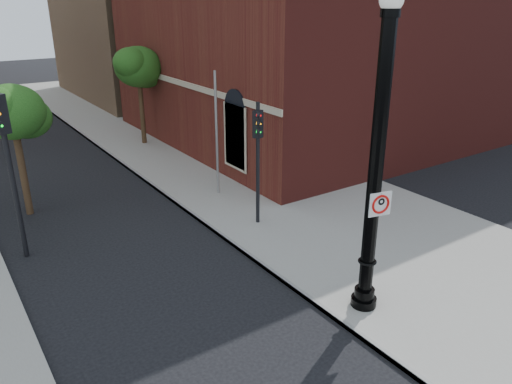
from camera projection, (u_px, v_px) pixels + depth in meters
ground at (263, 350)px, 10.84m from camera, size 120.00×120.00×0.00m
sidewalk_right at (244, 172)px, 21.66m from camera, size 8.00×60.00×0.12m
curb_edge at (160, 190)px, 19.58m from camera, size 0.10×60.00×0.14m
brick_wall_building at (355, 14)px, 27.70m from camera, size 22.30×16.30×12.50m
lamppost at (375, 179)px, 11.04m from camera, size 0.62×0.62×7.37m
no_parking_sign at (380, 204)px, 11.12m from camera, size 0.56×0.16×0.57m
traffic_signal_left at (6, 144)px, 13.51m from camera, size 0.41×0.45×5.12m
traffic_signal_right at (258, 145)px, 15.75m from camera, size 0.34×0.37×4.17m
utility_pole at (217, 136)px, 18.42m from camera, size 0.09×0.09×4.74m
street_tree_a at (13, 113)px, 16.41m from camera, size 2.53×2.28×4.55m
street_tree_c at (139, 68)px, 24.45m from camera, size 2.75×2.48×4.95m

